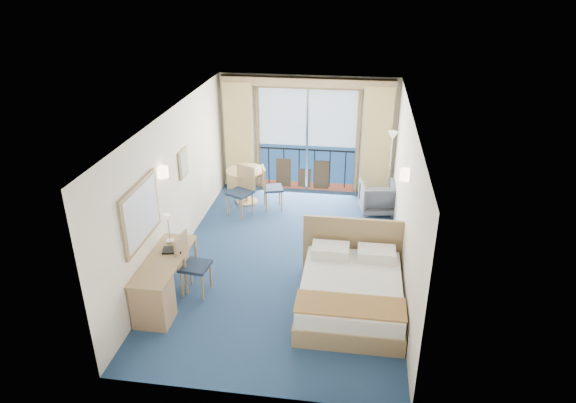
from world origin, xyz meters
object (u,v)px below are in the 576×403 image
object	(u,v)px
table_chair_b	(242,187)
bed	(351,291)
round_table	(246,178)
table_chair_a	(269,185)
nightstand	(387,252)
armchair	(378,197)
floor_lamp	(392,150)
desk	(156,294)
desk_chair	(190,261)

from	to	relation	value
table_chair_b	bed	bearing A→B (deg)	-25.47
round_table	table_chair_a	size ratio (longest dim) A/B	0.90
nightstand	round_table	world-z (taller)	round_table
armchair	floor_lamp	size ratio (longest dim) A/B	0.45
desk	table_chair_a	xyz separation A→B (m)	(1.01, 4.01, 0.12)
armchair	desk	bearing A→B (deg)	41.89
armchair	desk	size ratio (longest dim) A/B	0.46
bed	desk_chair	distance (m)	2.61
nightstand	table_chair_b	size ratio (longest dim) A/B	0.47
nightstand	table_chair_a	world-z (taller)	table_chair_a
nightstand	table_chair_a	size ratio (longest dim) A/B	0.52
desk	bed	bearing A→B (deg)	12.90
floor_lamp	table_chair_b	xyz separation A→B (m)	(-3.09, -0.95, -0.67)
bed	armchair	bearing A→B (deg)	82.51
bed	round_table	size ratio (longest dim) A/B	2.37
desk	desk_chair	distance (m)	0.80
bed	nightstand	size ratio (longest dim) A/B	4.10
floor_lamp	table_chair_a	size ratio (longest dim) A/B	1.73
nightstand	desk_chair	xyz separation A→B (m)	(-3.20, -1.31, 0.33)
nightstand	round_table	xyz separation A→B (m)	(-3.04, 2.19, 0.34)
desk_chair	nightstand	bearing A→B (deg)	-62.33
bed	floor_lamp	xyz separation A→B (m)	(0.69, 3.97, 0.96)
nightstand	desk	size ratio (longest dim) A/B	0.31
armchair	round_table	distance (m)	2.91
armchair	desk_chair	distance (m)	4.60
floor_lamp	desk_chair	bearing A→B (deg)	-130.06
bed	round_table	distance (m)	4.33
round_table	table_chair_a	xyz separation A→B (m)	(0.55, -0.22, -0.05)
nightstand	desk_chair	size ratio (longest dim) A/B	0.49
round_table	table_chair_a	bearing A→B (deg)	-21.82
armchair	table_chair_a	world-z (taller)	table_chair_a
armchair	round_table	xyz separation A→B (m)	(-2.90, 0.08, 0.25)
armchair	round_table	bearing A→B (deg)	-10.69
table_chair_a	desk_chair	bearing A→B (deg)	150.49
floor_lamp	desk_chair	world-z (taller)	floor_lamp
nightstand	desk_chair	distance (m)	3.47
armchair	nightstand	bearing A→B (deg)	84.67
bed	armchair	distance (m)	3.51
table_chair_a	armchair	bearing A→B (deg)	-103.87
floor_lamp	table_chair_a	xyz separation A→B (m)	(-2.58, -0.62, -0.72)
bed	nightstand	xyz separation A→B (m)	(0.60, 1.37, -0.05)
nightstand	round_table	size ratio (longest dim) A/B	0.58
armchair	bed	bearing A→B (deg)	73.41
bed	floor_lamp	size ratio (longest dim) A/B	1.23
table_chair_a	round_table	bearing A→B (deg)	50.86
table_chair_a	floor_lamp	bearing A→B (deg)	-93.69
nightstand	floor_lamp	size ratio (longest dim) A/B	0.30
table_chair_b	desk	bearing A→B (deg)	-71.80
nightstand	desk	xyz separation A→B (m)	(-3.50, -2.04, 0.17)
table_chair_b	nightstand	bearing A→B (deg)	-2.71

